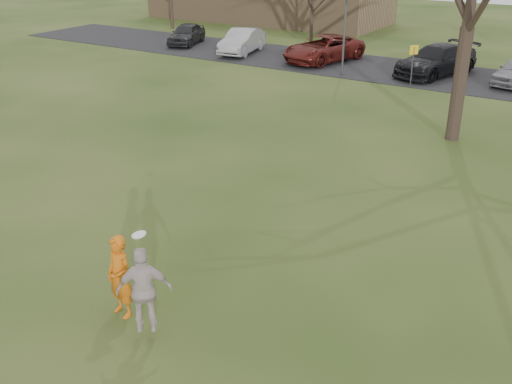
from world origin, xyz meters
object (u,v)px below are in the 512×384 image
Objects in this scene: car_0 at (186,34)px; car_2 at (324,48)px; car_3 at (436,60)px; player_defender at (120,277)px; car_1 at (242,41)px; catching_play at (144,290)px.

car_0 is 0.75× the size of car_2.
car_3 is (6.72, 0.01, 0.04)m from car_2.
car_1 is (-13.02, 24.50, -0.13)m from player_defender.
car_1 reaches higher than car_0.
player_defender is 0.33× the size of car_3.
player_defender is 30.82m from car_0.
catching_play reaches higher than car_1.
car_3 is at bearing 14.76° from car_2.
player_defender reaches higher than car_1.
player_defender reaches higher than car_2.
catching_play reaches higher than player_defender.
car_1 is at bearing -159.34° from car_3.
car_3 reaches higher than car_0.
catching_play is (18.93, -25.44, 0.41)m from car_0.
player_defender is at bearing -72.45° from car_0.
player_defender is at bearing -69.84° from car_3.
player_defender is 0.40× the size of car_1.
car_1 is (4.89, -0.58, 0.05)m from car_0.
car_2 is 6.72m from car_3.
player_defender is at bearing 160.37° from catching_play.
catching_play is at bearing -10.41° from player_defender.
car_2 is at bearing 108.67° from catching_play.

